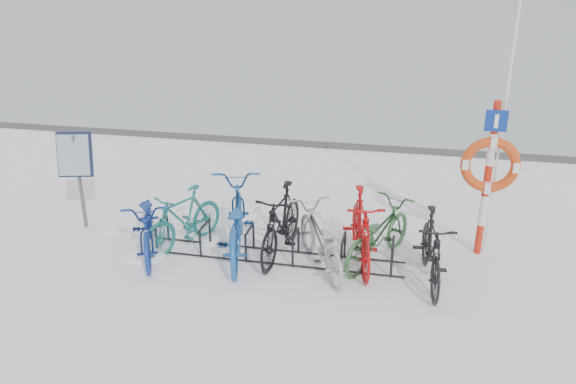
% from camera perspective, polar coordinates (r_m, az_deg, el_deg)
% --- Properties ---
extents(ground, '(900.00, 900.00, 0.00)m').
position_cam_1_polar(ground, '(8.68, -1.58, -6.66)').
color(ground, white).
rests_on(ground, ground).
extents(quay_edge, '(400.00, 0.25, 0.10)m').
position_cam_1_polar(quay_edge, '(14.04, 4.12, 4.76)').
color(quay_edge, '#3F3F42').
rests_on(quay_edge, ground).
extents(bike_rack, '(4.00, 0.48, 0.46)m').
position_cam_1_polar(bike_rack, '(8.59, -1.59, -5.59)').
color(bike_rack, black).
rests_on(bike_rack, ground).
extents(info_board, '(0.59, 0.34, 1.68)m').
position_cam_1_polar(info_board, '(9.83, -20.76, 3.04)').
color(info_board, '#595B5E').
rests_on(info_board, ground).
extents(lifebuoy_station, '(0.84, 0.23, 4.37)m').
position_cam_1_polar(lifebuoy_station, '(8.69, 19.86, 2.59)').
color(lifebuoy_station, red).
rests_on(lifebuoy_station, ground).
extents(bike_0, '(1.39, 2.01, 1.00)m').
position_cam_1_polar(bike_0, '(8.90, -14.03, -2.99)').
color(bike_0, navy).
rests_on(bike_0, ground).
extents(bike_1, '(1.09, 1.67, 0.98)m').
position_cam_1_polar(bike_1, '(8.99, -10.59, -2.52)').
color(bike_1, '#196866').
rests_on(bike_1, ground).
extents(bike_2, '(1.30, 2.33, 1.16)m').
position_cam_1_polar(bike_2, '(8.61, -5.40, -2.70)').
color(bike_2, '#1A519C').
rests_on(bike_2, ground).
extents(bike_3, '(0.69, 1.89, 1.11)m').
position_cam_1_polar(bike_3, '(8.56, -0.71, -2.90)').
color(bike_3, black).
rests_on(bike_3, ground).
extents(bike_4, '(1.42, 1.90, 0.95)m').
position_cam_1_polar(bike_4, '(8.22, 3.23, -4.65)').
color(bike_4, '#9A9CA2').
rests_on(bike_4, ground).
extents(bike_5, '(0.92, 1.94, 1.12)m').
position_cam_1_polar(bike_5, '(8.40, 7.45, -3.54)').
color(bike_5, '#B20D0F').
rests_on(bike_5, ground).
extents(bike_6, '(1.36, 1.89, 0.94)m').
position_cam_1_polar(bike_6, '(8.51, 9.13, -3.98)').
color(bike_6, '#2F5F34').
rests_on(bike_6, ground).
extents(bike_7, '(0.66, 1.78, 1.04)m').
position_cam_1_polar(bike_7, '(8.09, 14.39, -5.43)').
color(bike_7, black).
rests_on(bike_7, ground).
extents(snow_drifts, '(4.61, 1.73, 0.22)m').
position_cam_1_polar(snow_drifts, '(9.03, -6.74, -5.60)').
color(snow_drifts, white).
rests_on(snow_drifts, ground).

